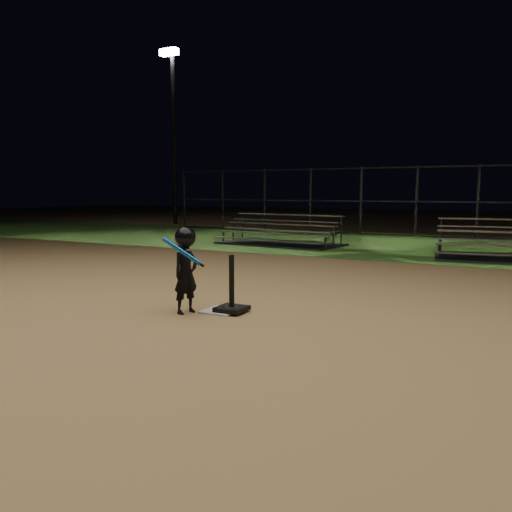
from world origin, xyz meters
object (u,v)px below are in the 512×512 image
Objects in this scene: home_plate at (221,311)px; bleacher_left at (279,239)px; light_pole_left at (173,122)px; batting_tee at (232,301)px; child_batter at (186,268)px.

bleacher_left reaches higher than home_plate.
batting_tee is at bearing -50.84° from light_pole_left.
bleacher_left is (-3.24, 8.27, 0.03)m from batting_tee.
batting_tee is 0.19× the size of bleacher_left.
child_batter is at bearing -52.63° from light_pole_left.
batting_tee is 0.09× the size of light_pole_left.
child_batter is 0.14× the size of light_pole_left.
bleacher_left is (-2.71, 8.57, -0.43)m from child_batter.
child_batter is (-0.53, -0.30, 0.45)m from batting_tee.
batting_tee is at bearing 9.67° from home_plate.
bleacher_left is at bearing 33.64° from child_batter.
home_plate is at bearing -37.86° from child_batter.
light_pole_left is (-12.15, 14.92, 4.79)m from batting_tee.
bleacher_left is 12.09m from light_pole_left.
light_pole_left is at bearing 128.77° from home_plate.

